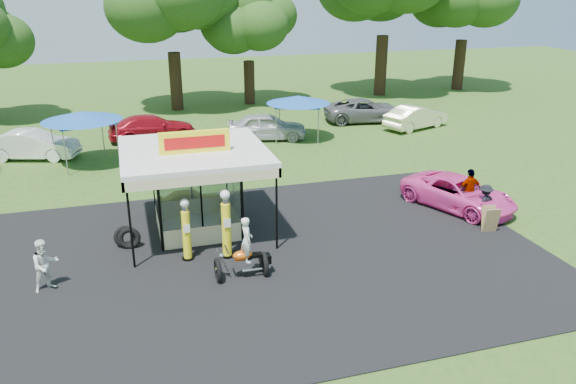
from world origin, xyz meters
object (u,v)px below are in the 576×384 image
object	(u,v)px
bg_car_b	(152,127)
gas_pump_right	(226,226)
bg_car_a	(33,145)
bg_car_d	(365,110)
bg_car_e	(416,117)
tent_west	(82,117)
gas_station_kiosk	(196,188)
spectator_east_a	(485,203)
spectator_east_b	(469,190)
spectator_west	(45,265)
kiosk_car	(190,200)
gas_pump_left	(186,231)
pink_sedan	(459,193)
tent_east	(298,100)
bg_car_c	(267,126)
a_frame_sign	(490,220)
motorcycle	(245,253)

from	to	relation	value
bg_car_b	gas_pump_right	bearing A→B (deg)	179.19
bg_car_a	bg_car_b	world-z (taller)	bg_car_a
bg_car_d	bg_car_e	bearing A→B (deg)	-131.85
tent_west	bg_car_a	bearing A→B (deg)	146.27
bg_car_a	bg_car_e	distance (m)	23.90
gas_station_kiosk	bg_car_d	xyz separation A→B (m)	(14.07, 15.46, -0.98)
spectator_east_a	bg_car_d	bearing A→B (deg)	-116.99
spectator_east_b	bg_car_d	bearing A→B (deg)	-99.74
gas_station_kiosk	spectator_west	world-z (taller)	gas_station_kiosk
kiosk_car	spectator_east_a	xyz separation A→B (m)	(11.48, -4.55, 0.30)
bg_car_e	spectator_east_a	bearing A→B (deg)	141.10
gas_pump_left	bg_car_b	world-z (taller)	gas_pump_left
gas_station_kiosk	gas_pump_left	size ratio (longest dim) A/B	2.33
pink_sedan	tent_east	world-z (taller)	tent_east
gas_station_kiosk	bg_car_c	xyz separation A→B (m)	(6.14, 12.73, -0.95)
spectator_east_a	tent_east	world-z (taller)	tent_east
spectator_east_b	gas_station_kiosk	bearing A→B (deg)	-7.26
gas_pump_right	kiosk_car	xyz separation A→B (m)	(-0.68, 4.84, -0.75)
a_frame_sign	gas_pump_right	bearing A→B (deg)	-175.08
pink_sedan	spectator_west	world-z (taller)	spectator_west
kiosk_car	bg_car_d	world-z (taller)	bg_car_d
bg_car_a	motorcycle	bearing A→B (deg)	-136.34
kiosk_car	bg_car_c	distance (m)	12.19
spectator_east_a	bg_car_e	world-z (taller)	bg_car_e
gas_station_kiosk	tent_west	bearing A→B (deg)	113.41
motorcycle	spectator_west	bearing A→B (deg)	171.42
pink_sedan	spectator_east_b	bearing A→B (deg)	-84.66
gas_station_kiosk	bg_car_e	bearing A→B (deg)	37.36
pink_sedan	bg_car_c	size ratio (longest dim) A/B	1.03
gas_pump_left	a_frame_sign	distance (m)	11.76
gas_pump_left	motorcycle	distance (m)	2.47
bg_car_b	tent_west	world-z (taller)	tent_west
spectator_east_a	spectator_east_b	xyz separation A→B (m)	(-0.04, 1.05, 0.17)
kiosk_car	bg_car_e	world-z (taller)	bg_car_e
a_frame_sign	tent_east	bearing A→B (deg)	110.17
bg_car_c	tent_east	size ratio (longest dim) A/B	1.24
kiosk_car	tent_east	xyz separation A→B (m)	(8.02, 9.97, 2.02)
bg_car_d	gas_pump_right	bearing A→B (deg)	151.49
pink_sedan	bg_car_b	size ratio (longest dim) A/B	0.94
gas_station_kiosk	bg_car_b	xyz separation A→B (m)	(-0.77, 14.73, -1.01)
pink_sedan	motorcycle	bearing A→B (deg)	175.10
bg_car_b	bg_car_c	xyz separation A→B (m)	(6.91, -2.00, 0.06)
spectator_east_b	bg_car_e	distance (m)	14.78
gas_pump_right	tent_east	bearing A→B (deg)	63.63
tent_west	bg_car_d	bearing A→B (deg)	15.03
gas_pump_left	bg_car_e	xyz separation A→B (m)	(17.20, 15.03, -0.33)
gas_pump_right	spectator_east_a	xyz separation A→B (m)	(10.80, 0.29, -0.45)
spectator_west	tent_east	distance (m)	20.40
bg_car_e	kiosk_car	bearing A→B (deg)	101.86
kiosk_car	bg_car_e	distance (m)	19.50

